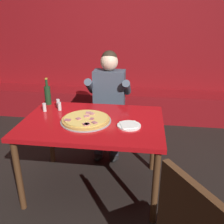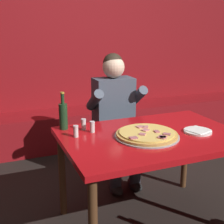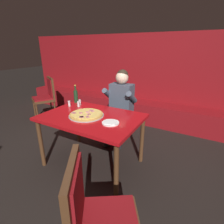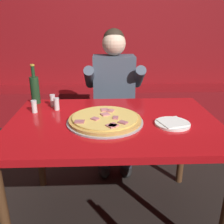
# 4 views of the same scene
# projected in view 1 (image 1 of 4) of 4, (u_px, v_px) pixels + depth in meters

# --- Properties ---
(ground_plane) EXTENTS (24.00, 24.00, 0.00)m
(ground_plane) POSITION_uv_depth(u_px,v_px,m) (95.00, 186.00, 2.62)
(ground_plane) COLOR black
(booth_wall_panel) EXTENTS (6.80, 0.16, 1.90)m
(booth_wall_panel) POSITION_uv_depth(u_px,v_px,m) (118.00, 58.00, 4.26)
(booth_wall_panel) COLOR maroon
(booth_wall_panel) RESTS_ON ground_plane
(booth_bench) EXTENTS (6.46, 0.48, 0.46)m
(booth_bench) POSITION_uv_depth(u_px,v_px,m) (116.00, 104.00, 4.23)
(booth_bench) COLOR maroon
(booth_bench) RESTS_ON ground_plane
(main_dining_table) EXTENTS (1.31, 0.90, 0.75)m
(main_dining_table) POSITION_uv_depth(u_px,v_px,m) (93.00, 128.00, 2.36)
(main_dining_table) COLOR #4C2D19
(main_dining_table) RESTS_ON ground_plane
(pizza) EXTENTS (0.47, 0.47, 0.05)m
(pizza) POSITION_uv_depth(u_px,v_px,m) (86.00, 120.00, 2.30)
(pizza) COLOR #9E9EA3
(pizza) RESTS_ON main_dining_table
(plate_white_paper) EXTENTS (0.21, 0.21, 0.02)m
(plate_white_paper) POSITION_uv_depth(u_px,v_px,m) (129.00, 125.00, 2.21)
(plate_white_paper) COLOR white
(plate_white_paper) RESTS_ON main_dining_table
(beer_bottle) EXTENTS (0.07, 0.07, 0.29)m
(beer_bottle) POSITION_uv_depth(u_px,v_px,m) (48.00, 95.00, 2.70)
(beer_bottle) COLOR #19381E
(beer_bottle) RESTS_ON main_dining_table
(shaker_red_pepper_flakes) EXTENTS (0.04, 0.04, 0.09)m
(shaker_red_pepper_flakes) POSITION_uv_depth(u_px,v_px,m) (58.00, 104.00, 2.64)
(shaker_red_pepper_flakes) COLOR silver
(shaker_red_pepper_flakes) RESTS_ON main_dining_table
(shaker_parmesan) EXTENTS (0.04, 0.04, 0.09)m
(shaker_parmesan) POSITION_uv_depth(u_px,v_px,m) (60.00, 107.00, 2.56)
(shaker_parmesan) COLOR silver
(shaker_parmesan) RESTS_ON main_dining_table
(shaker_black_pepper) EXTENTS (0.04, 0.04, 0.09)m
(shaker_black_pepper) POSITION_uv_depth(u_px,v_px,m) (45.00, 108.00, 2.53)
(shaker_black_pepper) COLOR silver
(shaker_black_pepper) RESTS_ON main_dining_table
(diner_seated_blue_shirt) EXTENTS (0.53, 0.53, 1.27)m
(diner_seated_blue_shirt) POSITION_uv_depth(u_px,v_px,m) (108.00, 99.00, 3.03)
(diner_seated_blue_shirt) COLOR black
(diner_seated_blue_shirt) RESTS_ON ground_plane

